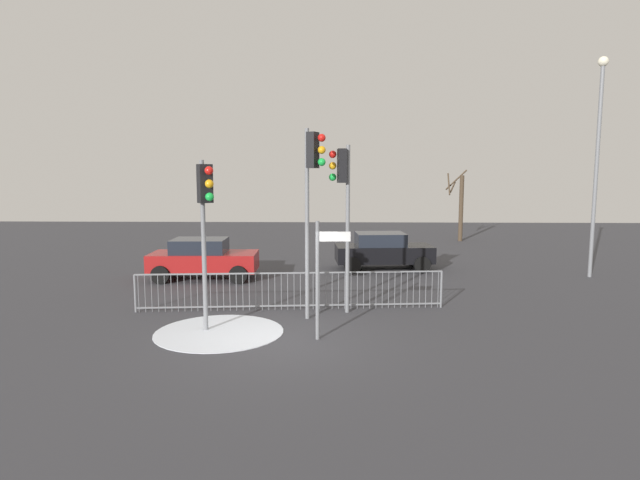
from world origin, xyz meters
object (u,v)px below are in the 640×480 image
at_px(traffic_light_mid_right, 205,207).
at_px(traffic_light_mid_left, 343,191).
at_px(bare_tree_left, 460,205).
at_px(car_black_near, 383,250).
at_px(traffic_light_rear_left, 312,181).
at_px(car_red_far, 203,258).
at_px(direction_sign_post, 320,273).
at_px(street_lamp, 598,147).

bearing_deg(traffic_light_mid_right, traffic_light_mid_left, 172.79).
bearing_deg(bare_tree_left, car_black_near, -119.33).
xyz_separation_m(traffic_light_rear_left, car_red_far, (-4.17, 5.23, -2.84)).
distance_m(traffic_light_mid_right, car_red_far, 7.00).
relative_size(traffic_light_rear_left, direction_sign_post, 1.80).
xyz_separation_m(direction_sign_post, street_lamp, (9.79, 7.70, 3.20)).
relative_size(car_black_near, bare_tree_left, 0.97).
xyz_separation_m(traffic_light_mid_left, street_lamp, (9.26, 5.32, 1.41)).
xyz_separation_m(car_red_far, street_lamp, (14.22, 0.79, 3.98)).
xyz_separation_m(traffic_light_mid_right, direction_sign_post, (2.72, -0.51, -1.47)).
xyz_separation_m(traffic_light_mid_left, direction_sign_post, (-0.53, -2.38, -1.79)).
xyz_separation_m(traffic_light_rear_left, street_lamp, (10.05, 6.02, 1.14)).
bearing_deg(traffic_light_rear_left, car_black_near, -174.98).
bearing_deg(car_black_near, bare_tree_left, 56.18).
height_order(traffic_light_mid_left, car_black_near, traffic_light_mid_left).
distance_m(traffic_light_rear_left, traffic_light_mid_right, 2.79).
relative_size(traffic_light_mid_right, traffic_light_mid_left, 0.90).
bearing_deg(car_red_far, street_lamp, 1.13).
xyz_separation_m(car_red_far, car_black_near, (6.68, 2.14, 0.00)).
bearing_deg(traffic_light_mid_left, traffic_light_mid_right, 111.57).
distance_m(traffic_light_rear_left, traffic_light_mid_left, 1.09).
bearing_deg(bare_tree_left, traffic_light_mid_left, -113.46).
height_order(car_black_near, street_lamp, street_lamp).
height_order(traffic_light_rear_left, bare_tree_left, traffic_light_rear_left).
relative_size(car_red_far, bare_tree_left, 0.95).
height_order(direction_sign_post, bare_tree_left, bare_tree_left).
height_order(traffic_light_rear_left, street_lamp, street_lamp).
xyz_separation_m(traffic_light_mid_left, car_black_near, (1.72, 6.68, -2.57)).
relative_size(car_red_far, street_lamp, 0.49).
bearing_deg(traffic_light_rear_left, traffic_light_mid_left, 155.01).
bearing_deg(traffic_light_rear_left, bare_tree_left, 178.97).
height_order(traffic_light_mid_right, street_lamp, street_lamp).
relative_size(traffic_light_mid_left, car_red_far, 1.18).
distance_m(traffic_light_rear_left, direction_sign_post, 2.68).
bearing_deg(traffic_light_mid_right, bare_tree_left, -156.85).
distance_m(car_red_far, car_black_near, 7.02).
relative_size(traffic_light_mid_right, car_black_near, 1.05).
relative_size(traffic_light_rear_left, car_black_near, 1.26).
distance_m(car_black_near, street_lamp, 8.63).
bearing_deg(traffic_light_mid_left, car_black_near, -22.76).
height_order(traffic_light_mid_right, bare_tree_left, traffic_light_mid_right).
xyz_separation_m(traffic_light_mid_left, car_red_far, (-4.96, 4.53, -2.57)).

